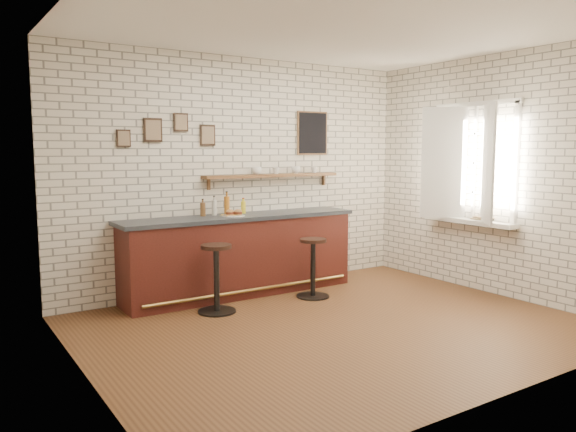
% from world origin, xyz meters
% --- Properties ---
extents(ground, '(5.00, 5.00, 0.00)m').
position_xyz_m(ground, '(0.00, 0.00, 0.00)').
color(ground, brown).
rests_on(ground, ground).
extents(bar_counter, '(3.10, 0.65, 1.01)m').
position_xyz_m(bar_counter, '(-0.20, 1.70, 0.51)').
color(bar_counter, '#4A1913').
rests_on(bar_counter, ground).
extents(sandwich_plate, '(0.28, 0.28, 0.01)m').
position_xyz_m(sandwich_plate, '(-0.33, 1.64, 1.02)').
color(sandwich_plate, white).
rests_on(sandwich_plate, bar_counter).
extents(ciabatta_sandwich, '(0.22, 0.15, 0.07)m').
position_xyz_m(ciabatta_sandwich, '(-0.32, 1.64, 1.06)').
color(ciabatta_sandwich, tan).
rests_on(ciabatta_sandwich, sandwich_plate).
extents(potato_chips, '(0.27, 0.18, 0.00)m').
position_xyz_m(potato_chips, '(-0.36, 1.63, 1.02)').
color(potato_chips, '#E0B64F').
rests_on(potato_chips, sandwich_plate).
extents(bitters_bottle_brown, '(0.07, 0.07, 0.21)m').
position_xyz_m(bitters_bottle_brown, '(-0.65, 1.84, 1.10)').
color(bitters_bottle_brown, brown).
rests_on(bitters_bottle_brown, bar_counter).
extents(bitters_bottle_white, '(0.06, 0.06, 0.24)m').
position_xyz_m(bitters_bottle_white, '(-0.49, 1.84, 1.11)').
color(bitters_bottle_white, beige).
rests_on(bitters_bottle_white, bar_counter).
extents(bitters_bottle_amber, '(0.07, 0.07, 0.29)m').
position_xyz_m(bitters_bottle_amber, '(-0.32, 1.84, 1.13)').
color(bitters_bottle_amber, '#A5601A').
rests_on(bitters_bottle_amber, bar_counter).
extents(condiment_bottle_yellow, '(0.06, 0.06, 0.20)m').
position_xyz_m(condiment_bottle_yellow, '(-0.08, 1.84, 1.09)').
color(condiment_bottle_yellow, yellow).
rests_on(condiment_bottle_yellow, bar_counter).
extents(bar_stool_left, '(0.43, 0.43, 0.77)m').
position_xyz_m(bar_stool_left, '(-0.81, 1.14, 0.41)').
color(bar_stool_left, black).
rests_on(bar_stool_left, ground).
extents(bar_stool_right, '(0.43, 0.43, 0.73)m').
position_xyz_m(bar_stool_right, '(0.48, 1.08, 0.39)').
color(bar_stool_right, black).
rests_on(bar_stool_right, ground).
extents(wall_shelf, '(2.00, 0.18, 0.18)m').
position_xyz_m(wall_shelf, '(0.40, 1.90, 1.48)').
color(wall_shelf, brown).
rests_on(wall_shelf, ground).
extents(shelf_cup_a, '(0.18, 0.18, 0.10)m').
position_xyz_m(shelf_cup_a, '(0.16, 1.90, 1.55)').
color(shelf_cup_a, white).
rests_on(shelf_cup_a, wall_shelf).
extents(shelf_cup_b, '(0.13, 0.13, 0.09)m').
position_xyz_m(shelf_cup_b, '(0.45, 1.90, 1.54)').
color(shelf_cup_b, white).
rests_on(shelf_cup_b, wall_shelf).
extents(shelf_cup_c, '(0.15, 0.15, 0.10)m').
position_xyz_m(shelf_cup_c, '(0.77, 1.90, 1.55)').
color(shelf_cup_c, white).
rests_on(shelf_cup_c, wall_shelf).
extents(shelf_cup_d, '(0.11, 0.11, 0.09)m').
position_xyz_m(shelf_cup_d, '(1.08, 1.90, 1.54)').
color(shelf_cup_d, white).
rests_on(shelf_cup_d, wall_shelf).
extents(back_wall_decor, '(2.96, 0.02, 0.56)m').
position_xyz_m(back_wall_decor, '(0.23, 1.98, 2.05)').
color(back_wall_decor, black).
rests_on(back_wall_decor, ground).
extents(window_sill, '(0.20, 1.35, 0.06)m').
position_xyz_m(window_sill, '(2.40, 0.30, 0.90)').
color(window_sill, white).
rests_on(window_sill, ground).
extents(casement_window, '(0.40, 1.30, 1.56)m').
position_xyz_m(casement_window, '(2.36, 0.30, 1.65)').
color(casement_window, white).
rests_on(casement_window, ground).
extents(book_lower, '(0.21, 0.26, 0.02)m').
position_xyz_m(book_lower, '(2.38, 0.14, 0.94)').
color(book_lower, tan).
rests_on(book_lower, window_sill).
extents(book_upper, '(0.21, 0.27, 0.02)m').
position_xyz_m(book_upper, '(2.38, 0.12, 0.96)').
color(book_upper, tan).
rests_on(book_upper, book_lower).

